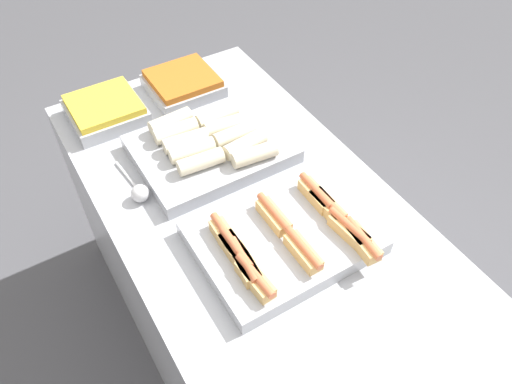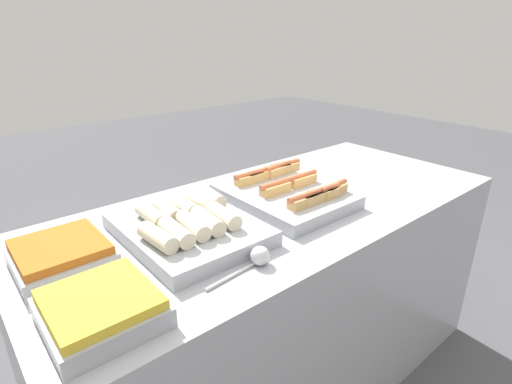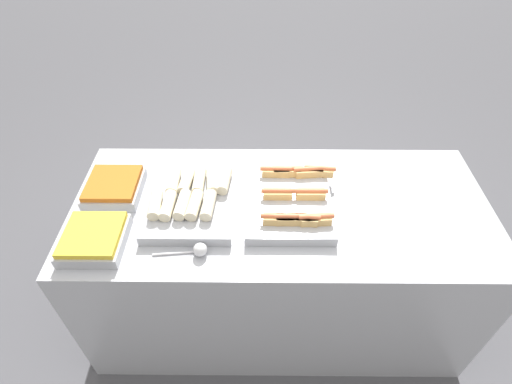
{
  "view_description": "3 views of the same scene",
  "coord_description": "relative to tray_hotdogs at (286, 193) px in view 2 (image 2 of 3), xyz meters",
  "views": [
    {
      "loc": [
        0.72,
        -0.51,
        2.0
      ],
      "look_at": [
        -0.11,
        0.0,
        0.94
      ],
      "focal_mm": 35.0,
      "sensor_mm": 36.0,
      "label": 1
    },
    {
      "loc": [
        -0.97,
        -1.02,
        1.48
      ],
      "look_at": [
        -0.11,
        0.0,
        0.94
      ],
      "focal_mm": 28.0,
      "sensor_mm": 36.0,
      "label": 2
    },
    {
      "loc": [
        -0.1,
        -1.27,
        2.14
      ],
      "look_at": [
        -0.11,
        0.0,
        0.94
      ],
      "focal_mm": 28.0,
      "sensor_mm": 36.0,
      "label": 3
    }
  ],
  "objects": [
    {
      "name": "serving_spoon_near",
      "position": [
        -0.38,
        -0.28,
        -0.01
      ],
      "size": [
        0.22,
        0.06,
        0.06
      ],
      "color": "silver",
      "rests_on": "counter"
    },
    {
      "name": "ground_plane",
      "position": [
        -0.04,
        0.0,
        -0.89
      ],
      "size": [
        12.0,
        12.0,
        0.0
      ],
      "primitive_type": "plane",
      "color": "#4C4C51"
    },
    {
      "name": "tray_hotdogs",
      "position": [
        0.0,
        0.0,
        0.0
      ],
      "size": [
        0.41,
        0.48,
        0.1
      ],
      "color": "#A8AAB2",
      "rests_on": "counter"
    },
    {
      "name": "tray_side_back",
      "position": [
        -0.81,
        0.07,
        -0.0
      ],
      "size": [
        0.25,
        0.25,
        0.07
      ],
      "color": "#A8AAB2",
      "rests_on": "counter"
    },
    {
      "name": "counter",
      "position": [
        -0.04,
        0.0,
        -0.46
      ],
      "size": [
        1.89,
        0.82,
        0.86
      ],
      "color": "#A8AAB2",
      "rests_on": "ground_plane"
    },
    {
      "name": "tray_wraps",
      "position": [
        -0.44,
        0.0,
        0.0
      ],
      "size": [
        0.38,
        0.49,
        0.1
      ],
      "color": "#A8AAB2",
      "rests_on": "counter"
    },
    {
      "name": "tray_side_front",
      "position": [
        -0.81,
        -0.23,
        -0.0
      ],
      "size": [
        0.25,
        0.25,
        0.07
      ],
      "color": "#A8AAB2",
      "rests_on": "counter"
    }
  ]
}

